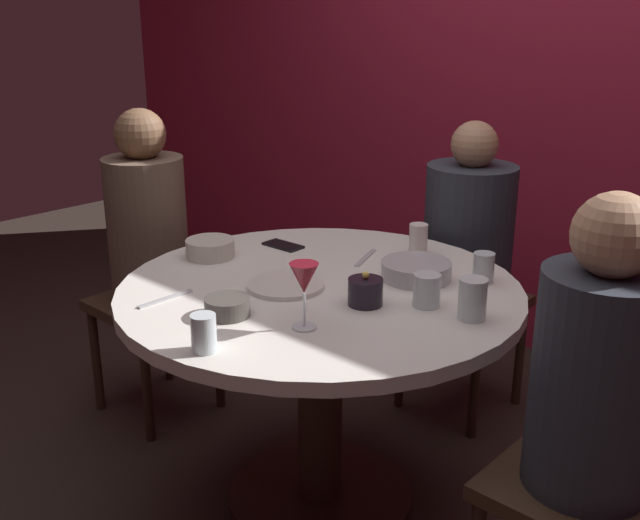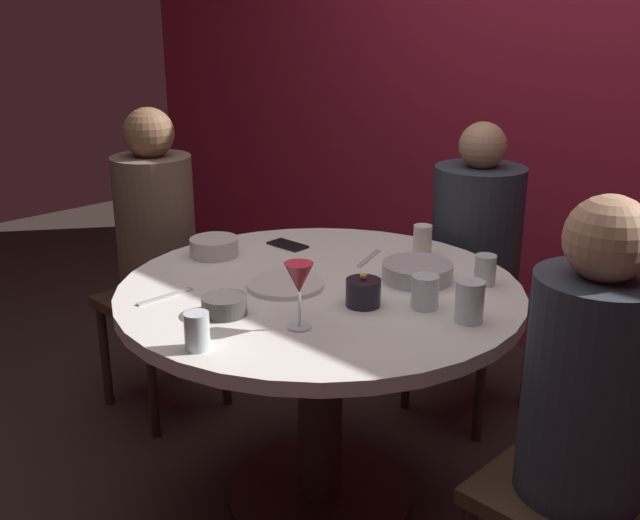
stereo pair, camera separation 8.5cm
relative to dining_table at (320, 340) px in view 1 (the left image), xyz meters
The scene contains 20 objects.
ground_plane 0.57m from the dining_table, ahead, with size 8.00×8.00×0.00m, color #2D231E.
back_wall 1.71m from the dining_table, 90.00° to the left, with size 6.00×0.10×2.60m, color maroon.
dining_table is the anchor object (origin of this frame).
seated_diner_left 0.89m from the dining_table, behind, with size 0.40×0.40×1.20m.
seated_diner_back 0.84m from the dining_table, 90.00° to the left, with size 0.40×0.40×1.15m.
seated_diner_right 0.85m from the dining_table, ahead, with size 0.40×0.40×1.17m.
candle_holder 0.29m from the dining_table, ahead, with size 0.10×0.10×0.10m.
wine_glass 0.43m from the dining_table, 55.05° to the right, with size 0.08×0.08×0.18m.
dinner_plate 0.21m from the dining_table, 128.45° to the right, with size 0.23×0.23×0.01m, color silver.
cell_phone 0.44m from the dining_table, 151.18° to the left, with size 0.07×0.14×0.01m, color black.
bowl_serving_large 0.36m from the dining_table, 53.83° to the left, with size 0.21×0.21×0.05m, color #B7B7BC.
bowl_salad_center 0.39m from the dining_table, 95.19° to the right, with size 0.12×0.12×0.05m, color #4C4742.
bowl_small_white 0.49m from the dining_table, behind, with size 0.16×0.16×0.06m, color beige.
cup_near_candle 0.40m from the dining_table, 14.35° to the left, with size 0.08×0.08×0.09m, color silver.
cup_by_left_diner 0.53m from the dining_table, 10.98° to the left, with size 0.08×0.08×0.11m, color silver.
cup_by_right_diner 0.54m from the dining_table, 46.17° to the left, with size 0.06×0.06×0.09m, color silver.
cup_center_front 0.57m from the dining_table, 79.79° to the right, with size 0.06×0.06×0.09m, color silver.
cup_far_edge 0.50m from the dining_table, 84.91° to the left, with size 0.06×0.06×0.10m, color silver.
fork_near_plate 0.49m from the dining_table, 123.00° to the right, with size 0.02×0.18×0.01m, color #B7B7BC.
knife_near_plate 0.34m from the dining_table, 101.41° to the left, with size 0.02×0.18×0.01m, color #B7B7BC.
Camera 1 is at (1.39, -1.51, 1.54)m, focal length 41.58 mm.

